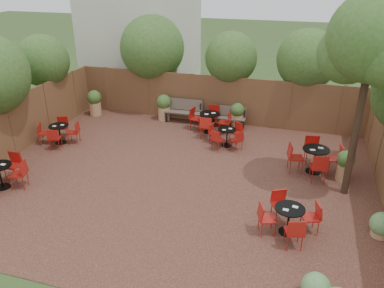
% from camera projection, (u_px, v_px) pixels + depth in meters
% --- Properties ---
extents(ground, '(80.00, 80.00, 0.00)m').
position_uv_depth(ground, '(177.00, 178.00, 12.04)').
color(ground, '#354F23').
rests_on(ground, ground).
extents(courtyard_paving, '(12.00, 10.00, 0.02)m').
position_uv_depth(courtyard_paving, '(177.00, 178.00, 12.04)').
color(courtyard_paving, '#381D17').
rests_on(courtyard_paving, ground).
extents(fence_back, '(12.00, 0.08, 2.00)m').
position_uv_depth(fence_back, '(215.00, 99.00, 15.96)').
color(fence_back, '#56321F').
rests_on(fence_back, ground).
extents(fence_left, '(0.08, 10.00, 2.00)m').
position_uv_depth(fence_left, '(11.00, 128.00, 13.17)').
color(fence_left, '#56321F').
rests_on(fence_left, ground).
extents(neighbour_building, '(5.00, 4.00, 8.00)m').
position_uv_depth(neighbour_building, '(140.00, 13.00, 18.47)').
color(neighbour_building, beige).
rests_on(neighbour_building, ground).
extents(overhang_foliage, '(15.76, 10.81, 2.78)m').
position_uv_depth(overhang_foliage, '(149.00, 68.00, 13.71)').
color(overhang_foliage, '#31561C').
rests_on(overhang_foliage, ground).
extents(courtyard_tree, '(2.54, 2.44, 5.60)m').
position_uv_depth(courtyard_tree, '(372.00, 45.00, 9.43)').
color(courtyard_tree, black).
rests_on(courtyard_tree, courtyard_paving).
extents(park_bench_left, '(1.57, 0.55, 0.96)m').
position_uv_depth(park_bench_left, '(184.00, 110.00, 16.17)').
color(park_bench_left, brown).
rests_on(park_bench_left, courtyard_paving).
extents(park_bench_right, '(1.39, 0.50, 0.85)m').
position_uv_depth(park_bench_right, '(229.00, 117.00, 15.68)').
color(park_bench_right, brown).
rests_on(park_bench_right, courtyard_paving).
extents(bistro_tables, '(10.71, 7.45, 0.95)m').
position_uv_depth(bistro_tables, '(188.00, 152.00, 12.69)').
color(bistro_tables, black).
rests_on(bistro_tables, courtyard_paving).
extents(planters, '(10.79, 3.86, 1.13)m').
position_uv_depth(planters, '(185.00, 115.00, 15.39)').
color(planters, tan).
rests_on(planters, courtyard_paving).
extents(low_shrubs, '(2.11, 3.50, 0.67)m').
position_uv_depth(low_shrubs, '(348.00, 271.00, 7.91)').
color(low_shrubs, tan).
rests_on(low_shrubs, courtyard_paving).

